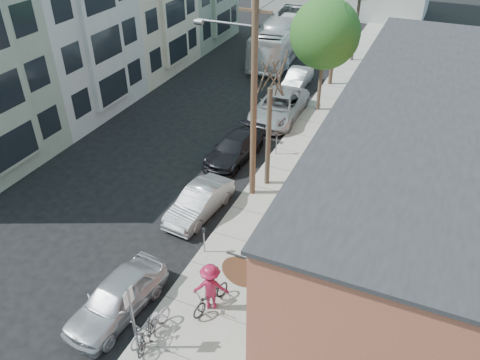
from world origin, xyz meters
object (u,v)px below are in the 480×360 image
at_px(patio_chair_a, 268,334).
at_px(parked_bike_b, 151,325).
at_px(car_2, 235,148).
at_px(patron_green, 281,299).
at_px(car_4, 298,79).
at_px(car_1, 199,202).
at_px(tree_bare, 268,138).
at_px(patio_chair_b, 267,328).
at_px(car_0, 117,298).
at_px(parking_meter_far, 276,141).
at_px(car_3, 279,107).
at_px(sign_post, 132,313).
at_px(cyclist, 211,287).
at_px(parking_meter_near, 204,236).
at_px(utility_pole_near, 253,91).
at_px(tree_leafy_mid, 325,34).
at_px(bus, 282,37).
at_px(parked_bike_a, 147,334).

height_order(patio_chair_a, parked_bike_b, parked_bike_b).
bearing_deg(parked_bike_b, car_2, 110.35).
distance_m(patron_green, parked_bike_b, 4.49).
bearing_deg(car_4, car_1, -89.24).
distance_m(tree_bare, patio_chair_b, 9.53).
bearing_deg(car_0, car_1, 95.52).
height_order(parking_meter_far, car_3, car_3).
distance_m(sign_post, car_0, 2.20).
distance_m(patio_chair_a, cyclist, 2.55).
height_order(car_1, car_4, car_1).
xyz_separation_m(parking_meter_near, car_2, (-1.97, 7.46, -0.32)).
relative_size(utility_pole_near, car_2, 2.19).
distance_m(car_1, car_3, 10.78).
bearing_deg(car_4, car_0, -89.69).
relative_size(tree_leafy_mid, patio_chair_b, 7.99).
relative_size(tree_leafy_mid, car_2, 1.54).
xyz_separation_m(patio_chair_a, bus, (-9.12, 27.54, 1.01)).
height_order(parking_meter_far, cyclist, cyclist).
height_order(sign_post, car_0, sign_post).
bearing_deg(sign_post, patio_chair_b, 29.18).
xyz_separation_m(cyclist, car_4, (-3.45, 20.96, -0.48)).
relative_size(patio_chair_a, car_2, 0.19).
bearing_deg(patron_green, utility_pole_near, -155.57).
bearing_deg(patio_chair_a, parked_bike_a, -169.52).
height_order(tree_bare, car_0, tree_bare).
xyz_separation_m(parked_bike_a, car_2, (-2.29, 12.19, 0.05)).
distance_m(car_0, bus, 28.57).
height_order(parking_meter_near, car_2, parking_meter_near).
height_order(car_2, car_3, car_3).
height_order(parked_bike_b, car_3, car_3).
relative_size(parked_bike_b, car_2, 0.42).
bearing_deg(utility_pole_near, parked_bike_a, -88.89).
distance_m(utility_pole_near, parked_bike_b, 10.26).
relative_size(patio_chair_b, car_2, 0.19).
distance_m(utility_pole_near, tree_leafy_mid, 10.46).
xyz_separation_m(cyclist, car_3, (-3.00, 15.61, -0.32)).
xyz_separation_m(utility_pole_near, car_2, (-2.11, 2.75, -4.75)).
relative_size(utility_pole_near, parked_bike_a, 6.45).
bearing_deg(car_4, patron_green, -74.81).
bearing_deg(bus, parked_bike_b, -83.61).
xyz_separation_m(patio_chair_b, bus, (-9.02, 27.32, 1.01)).
bearing_deg(patio_chair_b, cyclist, -173.10).
bearing_deg(tree_bare, parked_bike_b, -91.67).
distance_m(patio_chair_b, car_3, 16.91).
height_order(cyclist, parked_bike_b, cyclist).
bearing_deg(parking_meter_near, patron_green, -25.31).
xyz_separation_m(tree_leafy_mid, parked_bike_b, (-0.30, -19.54, -4.40)).
relative_size(utility_pole_near, car_3, 1.73).
relative_size(tree_bare, parked_bike_b, 2.63).
distance_m(patio_chair_a, car_3, 17.14).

